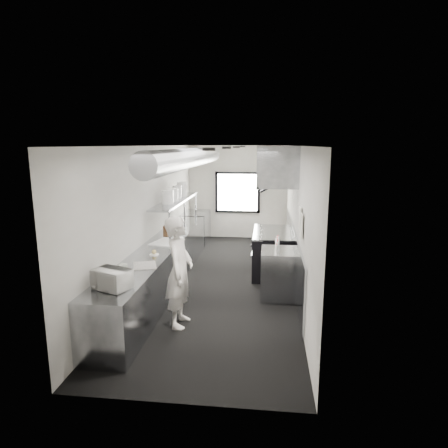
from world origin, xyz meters
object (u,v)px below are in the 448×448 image
(knife_block, at_px, (167,230))
(squeeze_bottle_a, at_px, (277,250))
(prep_counter, at_px, (162,266))
(microwave, at_px, (112,279))
(squeeze_bottle_c, at_px, (278,246))
(squeeze_bottle_d, at_px, (277,243))
(plate_stack_c, at_px, (177,192))
(far_work_table, at_px, (196,227))
(squeeze_bottle_e, at_px, (278,241))
(bottle_station, at_px, (278,273))
(plate_stack_b, at_px, (174,195))
(cutting_board, at_px, (167,242))
(line_cook, at_px, (179,272))
(range, at_px, (272,252))
(deli_tub_b, at_px, (123,268))
(squeeze_bottle_b, at_px, (277,247))
(deli_tub_a, at_px, (105,281))
(small_plate, at_px, (154,254))
(exhaust_hood, at_px, (277,165))
(plate_stack_a, at_px, (168,197))
(pass_shelf, at_px, (176,201))
(plate_stack_d, at_px, (182,189))

(knife_block, bearing_deg, squeeze_bottle_a, -24.09)
(prep_counter, height_order, microwave, microwave)
(squeeze_bottle_a, height_order, squeeze_bottle_c, squeeze_bottle_c)
(squeeze_bottle_a, height_order, squeeze_bottle_d, squeeze_bottle_d)
(plate_stack_c, bearing_deg, far_work_table, 87.82)
(knife_block, xyz_separation_m, squeeze_bottle_e, (2.37, -0.62, -0.01))
(bottle_station, xyz_separation_m, plate_stack_b, (-2.35, 1.50, 1.26))
(knife_block, xyz_separation_m, plate_stack_b, (0.04, 0.53, 0.71))
(cutting_board, bearing_deg, line_cook, -69.16)
(range, relative_size, microwave, 3.52)
(deli_tub_b, height_order, knife_block, knife_block)
(squeeze_bottle_b, height_order, squeeze_bottle_c, squeeze_bottle_c)
(deli_tub_a, xyz_separation_m, squeeze_bottle_c, (2.45, 2.06, 0.04))
(deli_tub_b, bearing_deg, small_plate, 76.87)
(prep_counter, xyz_separation_m, small_plate, (0.08, -0.76, 0.46))
(exhaust_hood, distance_m, small_plate, 3.27)
(small_plate, distance_m, squeeze_bottle_d, 2.29)
(range, relative_size, squeeze_bottle_a, 8.55)
(range, relative_size, squeeze_bottle_b, 8.35)
(squeeze_bottle_b, bearing_deg, squeeze_bottle_d, 89.99)
(small_plate, height_order, squeeze_bottle_b, squeeze_bottle_b)
(line_cook, relative_size, small_plate, 10.31)
(microwave, height_order, knife_block, microwave)
(squeeze_bottle_e, bearing_deg, far_work_table, 122.71)
(prep_counter, bearing_deg, plate_stack_b, 92.06)
(plate_stack_a, xyz_separation_m, squeeze_bottle_e, (2.35, -0.72, -0.73))
(deli_tub_b, bearing_deg, plate_stack_c, 89.00)
(bottle_station, bearing_deg, plate_stack_c, 140.19)
(range, height_order, plate_stack_a, plate_stack_a)
(pass_shelf, height_order, squeeze_bottle_e, pass_shelf)
(plate_stack_d, bearing_deg, far_work_table, 88.60)
(plate_stack_d, bearing_deg, bottle_station, -44.85)
(exhaust_hood, height_order, small_plate, exhaust_hood)
(microwave, bearing_deg, squeeze_bottle_a, 61.98)
(deli_tub_b, height_order, squeeze_bottle_a, squeeze_bottle_a)
(far_work_table, relative_size, line_cook, 0.68)
(microwave, bearing_deg, range, 80.54)
(deli_tub_b, xyz_separation_m, plate_stack_b, (0.09, 3.00, 0.76))
(microwave, relative_size, deli_tub_b, 3.08)
(small_plate, height_order, cutting_board, cutting_board)
(cutting_board, bearing_deg, plate_stack_a, 101.30)
(exhaust_hood, height_order, plate_stack_c, exhaust_hood)
(prep_counter, relative_size, far_work_table, 5.00)
(squeeze_bottle_a, bearing_deg, exhaust_hood, 90.00)
(plate_stack_a, relative_size, plate_stack_d, 0.84)
(microwave, relative_size, squeeze_bottle_c, 2.34)
(far_work_table, relative_size, small_plate, 7.05)
(plate_stack_b, height_order, squeeze_bottle_b, plate_stack_b)
(squeeze_bottle_a, bearing_deg, plate_stack_b, 141.49)
(deli_tub_a, distance_m, squeeze_bottle_b, 3.13)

